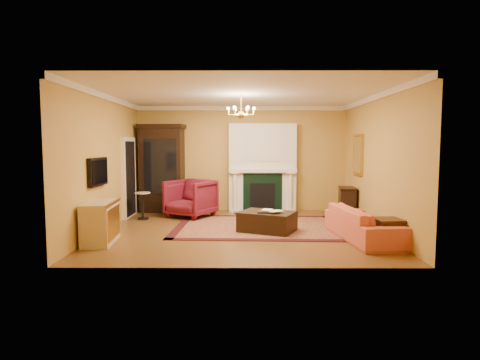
{
  "coord_description": "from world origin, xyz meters",
  "views": [
    {
      "loc": [
        0.02,
        -8.81,
        1.9
      ],
      "look_at": [
        -0.03,
        0.3,
        1.1
      ],
      "focal_mm": 30.0,
      "sensor_mm": 36.0,
      "label": 1
    }
  ],
  "objects_px": {
    "pedestal_table": "(143,204)",
    "coral_sofa": "(363,218)",
    "wingback_armchair": "(191,196)",
    "end_table": "(387,234)",
    "leather_ottoman": "(267,221)",
    "commode": "(100,222)",
    "china_cabinet": "(162,170)",
    "console_table": "(347,203)"
  },
  "relations": [
    {
      "from": "coral_sofa",
      "to": "console_table",
      "type": "height_order",
      "value": "coral_sofa"
    },
    {
      "from": "pedestal_table",
      "to": "commode",
      "type": "bearing_deg",
      "value": -95.13
    },
    {
      "from": "end_table",
      "to": "console_table",
      "type": "height_order",
      "value": "console_table"
    },
    {
      "from": "wingback_armchair",
      "to": "commode",
      "type": "relative_size",
      "value": 1.01
    },
    {
      "from": "leather_ottoman",
      "to": "commode",
      "type": "bearing_deg",
      "value": -138.67
    },
    {
      "from": "console_table",
      "to": "leather_ottoman",
      "type": "distance_m",
      "value": 2.82
    },
    {
      "from": "coral_sofa",
      "to": "leather_ottoman",
      "type": "bearing_deg",
      "value": 62.14
    },
    {
      "from": "china_cabinet",
      "to": "wingback_armchair",
      "type": "bearing_deg",
      "value": -36.75
    },
    {
      "from": "wingback_armchair",
      "to": "commode",
      "type": "bearing_deg",
      "value": -86.26
    },
    {
      "from": "leather_ottoman",
      "to": "console_table",
      "type": "bearing_deg",
      "value": 62.67
    },
    {
      "from": "end_table",
      "to": "leather_ottoman",
      "type": "xyz_separation_m",
      "value": [
        -2.14,
        1.36,
        -0.03
      ]
    },
    {
      "from": "commode",
      "to": "leather_ottoman",
      "type": "relative_size",
      "value": 0.95
    },
    {
      "from": "pedestal_table",
      "to": "leather_ottoman",
      "type": "distance_m",
      "value": 3.4
    },
    {
      "from": "commode",
      "to": "end_table",
      "type": "bearing_deg",
      "value": -8.36
    },
    {
      "from": "commode",
      "to": "coral_sofa",
      "type": "xyz_separation_m",
      "value": [
        5.19,
        0.3,
        0.03
      ]
    },
    {
      "from": "end_table",
      "to": "china_cabinet",
      "type": "bearing_deg",
      "value": 141.31
    },
    {
      "from": "wingback_armchair",
      "to": "coral_sofa",
      "type": "relative_size",
      "value": 0.49
    },
    {
      "from": "pedestal_table",
      "to": "coral_sofa",
      "type": "xyz_separation_m",
      "value": [
        4.97,
        -2.14,
        0.03
      ]
    },
    {
      "from": "china_cabinet",
      "to": "end_table",
      "type": "xyz_separation_m",
      "value": [
        4.96,
        -3.97,
        -0.93
      ]
    },
    {
      "from": "pedestal_table",
      "to": "console_table",
      "type": "relative_size",
      "value": 0.91
    },
    {
      "from": "coral_sofa",
      "to": "leather_ottoman",
      "type": "relative_size",
      "value": 1.94
    },
    {
      "from": "commode",
      "to": "end_table",
      "type": "relative_size",
      "value": 2.1
    },
    {
      "from": "china_cabinet",
      "to": "commode",
      "type": "relative_size",
      "value": 2.2
    },
    {
      "from": "coral_sofa",
      "to": "end_table",
      "type": "height_order",
      "value": "coral_sofa"
    },
    {
      "from": "china_cabinet",
      "to": "pedestal_table",
      "type": "bearing_deg",
      "value": -97.11
    },
    {
      "from": "coral_sofa",
      "to": "end_table",
      "type": "relative_size",
      "value": 4.3
    },
    {
      "from": "china_cabinet",
      "to": "commode",
      "type": "height_order",
      "value": "china_cabinet"
    },
    {
      "from": "wingback_armchair",
      "to": "pedestal_table",
      "type": "relative_size",
      "value": 1.56
    },
    {
      "from": "pedestal_table",
      "to": "coral_sofa",
      "type": "height_order",
      "value": "coral_sofa"
    },
    {
      "from": "commode",
      "to": "end_table",
      "type": "xyz_separation_m",
      "value": [
        5.45,
        -0.33,
        -0.14
      ]
    },
    {
      "from": "wingback_armchair",
      "to": "commode",
      "type": "height_order",
      "value": "wingback_armchair"
    },
    {
      "from": "coral_sofa",
      "to": "leather_ottoman",
      "type": "height_order",
      "value": "coral_sofa"
    },
    {
      "from": "wingback_armchair",
      "to": "end_table",
      "type": "xyz_separation_m",
      "value": [
        4.05,
        -3.15,
        -0.29
      ]
    },
    {
      "from": "end_table",
      "to": "coral_sofa",
      "type": "bearing_deg",
      "value": 112.74
    },
    {
      "from": "commode",
      "to": "console_table",
      "type": "relative_size",
      "value": 1.4
    },
    {
      "from": "coral_sofa",
      "to": "end_table",
      "type": "xyz_separation_m",
      "value": [
        0.26,
        -0.63,
        -0.17
      ]
    },
    {
      "from": "wingback_armchair",
      "to": "leather_ottoman",
      "type": "relative_size",
      "value": 0.96
    },
    {
      "from": "end_table",
      "to": "leather_ottoman",
      "type": "distance_m",
      "value": 2.54
    },
    {
      "from": "pedestal_table",
      "to": "console_table",
      "type": "xyz_separation_m",
      "value": [
        5.29,
        0.34,
        -0.02
      ]
    },
    {
      "from": "commode",
      "to": "console_table",
      "type": "bearing_deg",
      "value": 21.91
    },
    {
      "from": "console_table",
      "to": "wingback_armchair",
      "type": "bearing_deg",
      "value": -171.9
    },
    {
      "from": "wingback_armchair",
      "to": "pedestal_table",
      "type": "distance_m",
      "value": 1.24
    }
  ]
}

